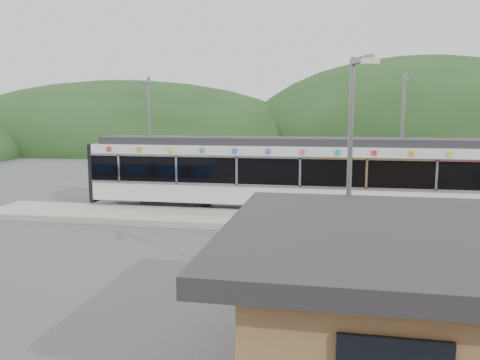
# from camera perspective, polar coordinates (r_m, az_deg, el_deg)

# --- Properties ---
(ground) EXTENTS (120.00, 120.00, 0.00)m
(ground) POSITION_cam_1_polar(r_m,az_deg,el_deg) (18.15, 0.24, -7.65)
(ground) COLOR #4C4C4F
(ground) RESTS_ON ground
(hills) EXTENTS (146.00, 149.00, 26.00)m
(hills) POSITION_cam_1_polar(r_m,az_deg,el_deg) (23.22, 17.94, -4.56)
(hills) COLOR #1E3D19
(hills) RESTS_ON ground
(platform) EXTENTS (26.00, 3.20, 0.30)m
(platform) POSITION_cam_1_polar(r_m,az_deg,el_deg) (21.27, 1.84, -4.89)
(platform) COLOR #9E9E99
(platform) RESTS_ON ground
(yellow_line) EXTENTS (26.00, 0.10, 0.01)m
(yellow_line) POSITION_cam_1_polar(r_m,az_deg,el_deg) (19.99, 1.27, -5.28)
(yellow_line) COLOR yellow
(yellow_line) RESTS_ON platform
(train) EXTENTS (20.44, 3.01, 3.74)m
(train) POSITION_cam_1_polar(r_m,az_deg,el_deg) (23.43, 6.35, 1.02)
(train) COLOR black
(train) RESTS_ON ground
(catenary_mast_west) EXTENTS (0.18, 1.80, 7.00)m
(catenary_mast_west) POSITION_cam_1_polar(r_m,az_deg,el_deg) (27.70, -10.95, 5.30)
(catenary_mast_west) COLOR slate
(catenary_mast_west) RESTS_ON ground
(catenary_mast_east) EXTENTS (0.18, 1.80, 7.00)m
(catenary_mast_east) POSITION_cam_1_polar(r_m,az_deg,el_deg) (26.08, 19.15, 4.84)
(catenary_mast_east) COLOR slate
(catenary_mast_east) RESTS_ON ground
(lamp_post) EXTENTS (0.46, 1.13, 6.20)m
(lamp_post) POSITION_cam_1_polar(r_m,az_deg,el_deg) (11.17, 13.24, 1.56)
(lamp_post) COLOR slate
(lamp_post) RESTS_ON ground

